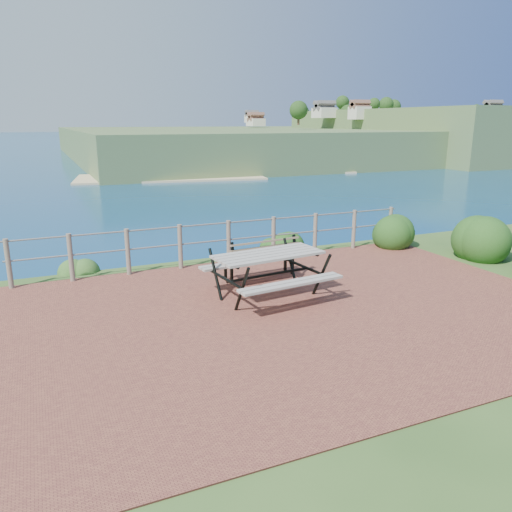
# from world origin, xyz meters

# --- Properties ---
(ground) EXTENTS (10.00, 7.00, 0.12)m
(ground) POSITION_xyz_m (0.00, 0.00, 0.00)
(ground) COLOR brown
(ground) RESTS_ON ground
(ocean) EXTENTS (1200.00, 1200.00, 0.00)m
(ocean) POSITION_xyz_m (0.00, 200.00, 0.00)
(ocean) COLOR #135875
(ocean) RESTS_ON ground
(safety_railing) EXTENTS (9.40, 0.10, 1.00)m
(safety_railing) POSITION_xyz_m (0.00, 3.35, 0.57)
(safety_railing) COLOR #6B5B4C
(safety_railing) RESTS_ON ground
(distant_bay) EXTENTS (290.00, 232.36, 24.00)m
(distant_bay) POSITION_xyz_m (173.07, 202.61, -1.52)
(distant_bay) COLOR #476432
(distant_bay) RESTS_ON ground
(picnic_table) EXTENTS (2.09, 1.74, 0.85)m
(picnic_table) POSITION_xyz_m (-0.16, 0.84, 0.54)
(picnic_table) COLOR #9A958A
(picnic_table) RESTS_ON ground
(park_bench) EXTENTS (1.60, 0.52, 0.89)m
(park_bench) POSITION_xyz_m (0.20, 2.05, 0.58)
(park_bench) COLOR brown
(park_bench) RESTS_ON ground
(shrub_right_front) EXTENTS (1.46, 1.46, 2.07)m
(shrub_right_front) POSITION_xyz_m (5.63, 1.50, 0.00)
(shrub_right_front) COLOR #1F4114
(shrub_right_front) RESTS_ON ground
(shrub_right_edge) EXTENTS (1.03, 1.03, 1.47)m
(shrub_right_edge) POSITION_xyz_m (4.72, 3.35, 0.00)
(shrub_right_edge) COLOR #1F4114
(shrub_right_edge) RESTS_ON ground
(shrub_lip_west) EXTENTS (0.67, 0.67, 0.37)m
(shrub_lip_west) POSITION_xyz_m (-3.35, 4.16, 0.00)
(shrub_lip_west) COLOR #2F5A21
(shrub_lip_west) RESTS_ON ground
(shrub_lip_east) EXTENTS (0.88, 0.88, 0.66)m
(shrub_lip_east) POSITION_xyz_m (1.77, 4.23, 0.00)
(shrub_lip_east) COLOR #1F4114
(shrub_lip_east) RESTS_ON ground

